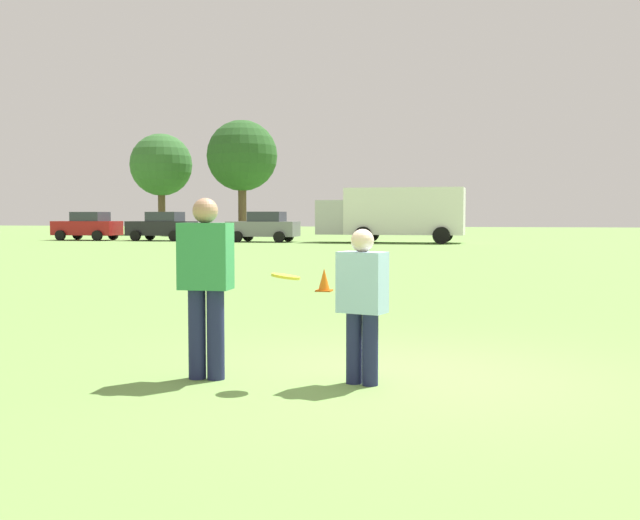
{
  "coord_description": "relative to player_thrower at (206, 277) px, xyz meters",
  "views": [
    {
      "loc": [
        0.82,
        -7.22,
        1.58
      ],
      "look_at": [
        -0.98,
        0.91,
        1.08
      ],
      "focal_mm": 41.85,
      "sensor_mm": 36.0,
      "label": 1
    }
  ],
  "objects": [
    {
      "name": "tree_west_maple",
      "position": [
        -16.66,
        51.15,
        5.41
      ],
      "size": [
        5.72,
        5.72,
        9.3
      ],
      "color": "brown",
      "rests_on": "ground"
    },
    {
      "name": "ground_plane",
      "position": [
        1.78,
        0.51,
        -0.98
      ],
      "size": [
        198.05,
        198.05,
        0.0
      ],
      "primitive_type": "plane",
      "color": "#6B9347"
    },
    {
      "name": "parked_car_center",
      "position": [
        -10.39,
        36.4,
        -0.06
      ],
      "size": [
        4.24,
        2.29,
        1.82
      ],
      "color": "slate",
      "rests_on": "ground"
    },
    {
      "name": "box_truck",
      "position": [
        -2.56,
        36.65,
        0.77
      ],
      "size": [
        8.55,
        3.13,
        3.18
      ],
      "color": "white",
      "rests_on": "ground"
    },
    {
      "name": "frisbee",
      "position": [
        0.82,
        -0.09,
        0.03
      ],
      "size": [
        0.27,
        0.27,
        0.07
      ],
      "color": "yellow"
    },
    {
      "name": "parked_car_mid_left",
      "position": [
        -17.3,
        37.15,
        -0.06
      ],
      "size": [
        4.24,
        2.29,
        1.82
      ],
      "color": "black",
      "rests_on": "ground"
    },
    {
      "name": "tree_west_oak",
      "position": [
        -24.02,
        51.85,
        4.83
      ],
      "size": [
        5.2,
        5.2,
        8.46
      ],
      "color": "brown",
      "rests_on": "ground"
    },
    {
      "name": "traffic_cone",
      "position": [
        -0.65,
        8.44,
        -0.75
      ],
      "size": [
        0.32,
        0.32,
        0.48
      ],
      "color": "#D8590C",
      "rests_on": "ground"
    },
    {
      "name": "parked_car_near_left",
      "position": [
        -22.38,
        36.94,
        -0.06
      ],
      "size": [
        4.24,
        2.29,
        1.82
      ],
      "color": "maroon",
      "rests_on": "ground"
    },
    {
      "name": "player_defender",
      "position": [
        1.5,
        0.1,
        -0.17
      ],
      "size": [
        0.49,
        0.36,
        1.45
      ],
      "color": "#1E234C",
      "rests_on": "ground"
    },
    {
      "name": "player_thrower",
      "position": [
        0.0,
        0.0,
        0.0
      ],
      "size": [
        0.5,
        0.3,
        1.75
      ],
      "color": "#1E234C",
      "rests_on": "ground"
    }
  ]
}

